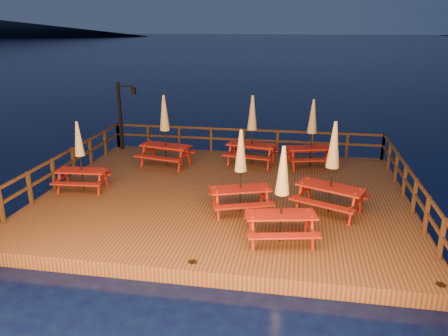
# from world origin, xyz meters

# --- Properties ---
(ground) EXTENTS (500.00, 500.00, 0.00)m
(ground) POSITION_xyz_m (0.00, 0.00, 0.00)
(ground) COLOR black
(ground) RESTS_ON ground
(deck) EXTENTS (12.00, 10.00, 0.40)m
(deck) POSITION_xyz_m (0.00, 0.00, 0.20)
(deck) COLOR #4E2619
(deck) RESTS_ON ground
(deck_piles) EXTENTS (11.44, 9.44, 1.40)m
(deck_piles) POSITION_xyz_m (0.00, 0.00, -0.30)
(deck_piles) COLOR #371B11
(deck_piles) RESTS_ON ground
(railing) EXTENTS (11.80, 9.75, 1.10)m
(railing) POSITION_xyz_m (0.00, 1.78, 1.16)
(railing) COLOR #371B11
(railing) RESTS_ON deck
(lamp_post) EXTENTS (0.85, 0.18, 3.00)m
(lamp_post) POSITION_xyz_m (-5.39, 4.55, 2.20)
(lamp_post) COLOR black
(lamp_post) RESTS_ON deck
(picnic_table_0) EXTENTS (2.28, 2.00, 2.84)m
(picnic_table_0) POSITION_xyz_m (-2.84, 2.52, 1.88)
(picnic_table_0) COLOR #9B220E
(picnic_table_0) RESTS_ON deck
(picnic_table_1) EXTENTS (2.08, 1.83, 2.59)m
(picnic_table_1) POSITION_xyz_m (2.01, -3.17, 1.75)
(picnic_table_1) COLOR #9B220E
(picnic_table_1) RESTS_ON deck
(picnic_table_2) EXTENTS (2.45, 2.28, 2.81)m
(picnic_table_2) POSITION_xyz_m (3.37, -1.07, 1.86)
(picnic_table_2) COLOR #9B220E
(picnic_table_2) RESTS_ON deck
(picnic_table_3) EXTENTS (2.19, 2.00, 2.57)m
(picnic_table_3) POSITION_xyz_m (0.72, -1.49, 1.73)
(picnic_table_3) COLOR #9B220E
(picnic_table_3) RESTS_ON deck
(picnic_table_4) EXTENTS (2.21, 1.92, 2.80)m
(picnic_table_4) POSITION_xyz_m (0.51, 3.31, 1.86)
(picnic_table_4) COLOR #9B220E
(picnic_table_4) RESTS_ON deck
(picnic_table_5) EXTENTS (1.78, 1.51, 2.40)m
(picnic_table_5) POSITION_xyz_m (-4.85, -0.58, 1.65)
(picnic_table_5) COLOR #9B220E
(picnic_table_5) RESTS_ON deck
(picnic_table_6) EXTENTS (2.24, 2.01, 2.70)m
(picnic_table_6) POSITION_xyz_m (2.85, 3.35, 1.80)
(picnic_table_6) COLOR #9B220E
(picnic_table_6) RESTS_ON deck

